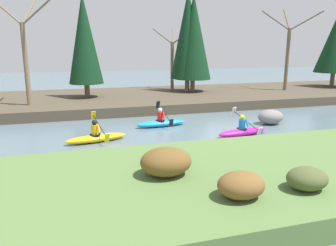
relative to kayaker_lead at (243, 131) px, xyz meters
The scene contains 17 objects.
ground_plane 1.23m from the kayaker_lead, 151.80° to the left, with size 90.00×90.00×0.00m, color slate.
riverbank_near 5.43m from the kayaker_lead, 101.34° to the right, with size 44.00×6.24×0.63m.
riverbank_far 10.58m from the kayaker_lead, 95.79° to the left, with size 44.00×9.94×0.61m.
conifer_tree_far_left 13.00m from the kayaker_lead, 122.58° to the left, with size 2.37×2.37×7.02m.
conifer_tree_left 12.49m from the kayaker_lead, 83.54° to the left, with size 2.69×2.69×7.78m.
conifer_tree_mid_left 12.23m from the kayaker_lead, 81.55° to the left, with size 2.84×2.84×7.42m.
conifer_tree_centre 18.72m from the kayaker_lead, 35.81° to the left, with size 3.36×3.36×6.53m.
bare_tree_mid_upstream 13.44m from the kayaker_lead, 141.29° to the left, with size 3.58×3.53×6.49m.
bare_tree_mid_downstream 13.51m from the kayaker_lead, 87.51° to the left, with size 2.88×2.85×5.17m.
bare_tree_downstream 14.05m from the kayaker_lead, 46.70° to the left, with size 3.62×3.58×6.58m.
shrub_clump_nearest 7.45m from the kayaker_lead, 135.43° to the right, with size 1.43×1.19×0.77m.
shrub_clump_second 8.11m from the kayaker_lead, 119.57° to the right, with size 1.14×0.95×0.62m.
shrub_clump_third 7.45m from the kayaker_lead, 107.26° to the right, with size 1.05×0.87×0.57m.
kayaker_lead is the anchor object (origin of this frame).
kayaker_middle 4.27m from the kayaker_lead, 138.75° to the left, with size 2.79×2.07×1.20m.
kayaker_trailing 6.76m from the kayaker_lead, behind, with size 2.79×2.06×1.20m.
boulder_midstream 3.11m from the kayaker_lead, 33.05° to the left, with size 1.40×1.09×0.79m.
Camera 1 is at (-6.55, -13.91, 4.07)m, focal length 35.00 mm.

